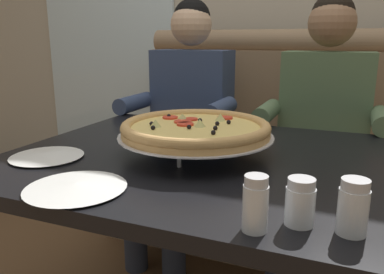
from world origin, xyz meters
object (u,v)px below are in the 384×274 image
(diner_left, at_px, (185,112))
(pizza, at_px, (195,129))
(diner_right, at_px, (322,123))
(dining_table, at_px, (194,178))
(patio_chair, at_px, (165,99))
(booth_bench, at_px, (259,163))
(plate_near_left, at_px, (76,186))
(shaker_parmesan, at_px, (255,208))
(plate_near_right, at_px, (47,155))
(shaker_oregano, at_px, (300,205))
(shaker_pepper_flakes, at_px, (353,211))

(diner_left, distance_m, pizza, 0.80)
(diner_right, bearing_deg, dining_table, -115.75)
(diner_left, distance_m, patio_chair, 1.72)
(booth_bench, relative_size, plate_near_left, 6.07)
(plate_near_left, bearing_deg, shaker_parmesan, -4.83)
(plate_near_right, bearing_deg, shaker_oregano, -11.48)
(booth_bench, xyz_separation_m, plate_near_left, (-0.15, -1.36, 0.33))
(shaker_pepper_flakes, xyz_separation_m, patio_chair, (-1.66, 2.56, -0.24))
(shaker_pepper_flakes, xyz_separation_m, shaker_parmesan, (-0.17, -0.06, 0.00))
(dining_table, distance_m, plate_near_left, 0.43)
(shaker_parmesan, bearing_deg, booth_bench, 102.07)
(shaker_oregano, bearing_deg, shaker_parmesan, -141.90)
(diner_left, distance_m, shaker_parmesan, 1.30)
(shaker_parmesan, height_order, patio_chair, patio_chair)
(shaker_parmesan, distance_m, plate_near_right, 0.74)
(diner_left, height_order, plate_near_right, diner_left)
(shaker_pepper_flakes, relative_size, patio_chair, 0.13)
(diner_right, relative_size, shaker_oregano, 13.27)
(dining_table, bearing_deg, plate_near_right, -151.84)
(pizza, distance_m, plate_near_right, 0.47)
(shaker_pepper_flakes, xyz_separation_m, plate_near_right, (-0.87, 0.16, -0.04))
(shaker_oregano, distance_m, patio_chair, 3.01)
(shaker_parmesan, bearing_deg, dining_table, 124.65)
(diner_right, height_order, plate_near_right, diner_right)
(patio_chair, bearing_deg, booth_bench, -45.69)
(dining_table, height_order, plate_near_left, plate_near_left)
(pizza, xyz_separation_m, patio_chair, (-1.20, 2.20, -0.28))
(diner_right, height_order, shaker_parmesan, diner_right)
(shaker_oregano, height_order, plate_near_left, shaker_oregano)
(diner_right, xyz_separation_m, pizza, (-0.33, -0.72, 0.10))
(pizza, relative_size, shaker_pepper_flakes, 4.47)
(plate_near_left, bearing_deg, patio_chair, 111.90)
(diner_left, height_order, diner_right, same)
(dining_table, distance_m, pizza, 0.17)
(dining_table, relative_size, diner_right, 0.90)
(dining_table, bearing_deg, plate_near_left, -110.99)
(diner_left, relative_size, shaker_oregano, 13.27)
(diner_right, bearing_deg, diner_left, 180.00)
(patio_chair, bearing_deg, diner_right, -44.19)
(booth_bench, distance_m, dining_table, 1.00)
(diner_left, bearing_deg, plate_near_right, -94.09)
(diner_left, bearing_deg, patio_chair, 119.82)
(diner_left, relative_size, pizza, 2.64)
(dining_table, xyz_separation_m, pizza, (0.01, -0.01, 0.17))
(shaker_pepper_flakes, relative_size, shaker_parmesan, 0.97)
(pizza, distance_m, patio_chair, 2.52)
(shaker_pepper_flakes, relative_size, shaker_oregano, 1.13)
(booth_bench, xyz_separation_m, plate_near_right, (-0.40, -1.18, 0.33))
(shaker_parmesan, distance_m, patio_chair, 3.02)
(shaker_oregano, bearing_deg, diner_right, 91.95)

